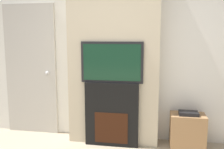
{
  "coord_description": "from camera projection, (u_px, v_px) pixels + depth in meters",
  "views": [
    {
      "loc": [
        0.59,
        -1.69,
        1.54
      ],
      "look_at": [
        0.0,
        1.69,
        1.03
      ],
      "focal_mm": 40.0,
      "sensor_mm": 36.0,
      "label": 1
    }
  ],
  "objects": [
    {
      "name": "wall_back",
      "position": [
        116.0,
        50.0,
        3.75
      ],
      "size": [
        6.0,
        0.06,
        2.7
      ],
      "color": "silver",
      "rests_on": "ground_plane"
    },
    {
      "name": "chimney_breast",
      "position": [
        114.0,
        51.0,
        3.57
      ],
      "size": [
        1.29,
        0.31,
        2.7
      ],
      "color": "beige",
      "rests_on": "ground_plane"
    },
    {
      "name": "fireplace",
      "position": [
        112.0,
        114.0,
        3.55
      ],
      "size": [
        0.76,
        0.15,
        0.91
      ],
      "color": "black",
      "rests_on": "ground_plane"
    },
    {
      "name": "television",
      "position": [
        112.0,
        62.0,
        3.43
      ],
      "size": [
        0.86,
        0.07,
        0.57
      ],
      "color": "black",
      "rests_on": "fireplace"
    },
    {
      "name": "media_stand",
      "position": [
        187.0,
        130.0,
        3.5
      ],
      "size": [
        0.47,
        0.32,
        0.53
      ],
      "color": "#997047",
      "rests_on": "ground_plane"
    },
    {
      "name": "entry_door",
      "position": [
        31.0,
        70.0,
        3.97
      ],
      "size": [
        0.84,
        0.09,
        2.05
      ],
      "color": "#BCB7AD",
      "rests_on": "ground_plane"
    }
  ]
}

